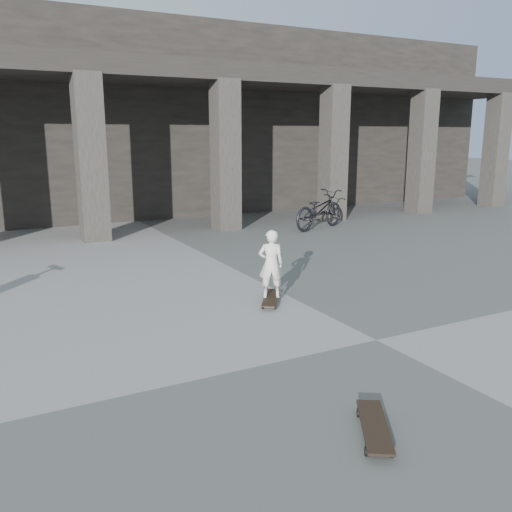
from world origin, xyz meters
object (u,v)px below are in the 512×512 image
child (271,264)px  bicycle (319,210)px  skateboard_spare (374,427)px  longboard (271,298)px

child → bicycle: bearing=-107.5°
skateboard_spare → bicycle: bicycle is taller
longboard → child: 0.55m
skateboard_spare → child: bearing=16.4°
skateboard_spare → longboard: bearing=16.4°
child → skateboard_spare: bearing=97.0°
skateboard_spare → child: child is taller
longboard → child: size_ratio=0.83×
skateboard_spare → child: 3.96m
longboard → bicycle: (4.50, 5.28, 0.46)m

